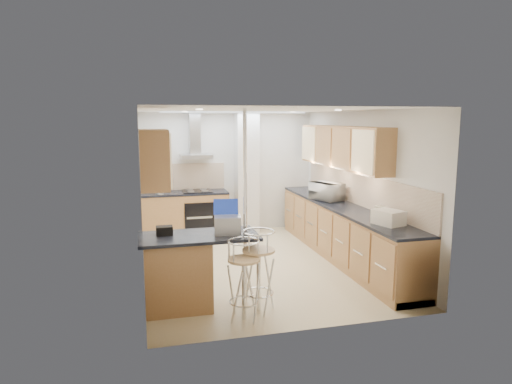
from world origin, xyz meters
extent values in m
plane|color=beige|center=(0.00, 0.00, 0.00)|extent=(4.80, 4.80, 0.00)
cube|color=silver|center=(0.00, 2.40, 1.25)|extent=(3.60, 0.04, 2.50)
cube|color=silver|center=(0.00, -2.40, 1.25)|extent=(3.60, 0.04, 2.50)
cube|color=silver|center=(-1.80, 0.00, 1.25)|extent=(0.04, 4.80, 2.50)
cube|color=silver|center=(1.80, 0.00, 1.25)|extent=(0.04, 4.80, 2.50)
cube|color=white|center=(0.00, 0.00, 2.50)|extent=(3.60, 4.80, 0.02)
cube|color=#A77542|center=(1.63, 0.40, 1.88)|extent=(0.34, 3.00, 0.72)
cube|color=#A77542|center=(-1.63, -1.35, 1.88)|extent=(0.34, 0.62, 0.72)
cube|color=beige|center=(1.79, 0.00, 1.18)|extent=(0.03, 4.40, 0.56)
cube|color=beige|center=(-0.95, 2.38, 1.18)|extent=(1.70, 0.03, 0.56)
cube|color=silver|center=(0.35, 2.20, 1.25)|extent=(0.45, 0.40, 2.50)
cube|color=#B0B1B4|center=(-0.70, 2.15, 1.62)|extent=(0.62, 0.48, 0.08)
cube|color=#B0B1B4|center=(-0.70, 2.29, 2.06)|extent=(0.22, 0.20, 0.88)
cylinder|color=silver|center=(-0.53, -1.45, 1.25)|extent=(0.05, 0.05, 2.50)
cube|color=black|center=(-0.70, 1.79, 0.45)|extent=(0.58, 0.02, 0.58)
cube|color=black|center=(-0.70, 2.10, 0.93)|extent=(0.58, 0.50, 0.02)
cube|color=tan|center=(0.00, 1.80, 2.48)|extent=(2.80, 0.35, 0.02)
cube|color=#A77542|center=(1.50, 0.00, 0.44)|extent=(0.60, 4.40, 0.88)
cube|color=black|center=(1.50, 0.00, 0.90)|extent=(0.63, 4.40, 0.04)
cube|color=#A77542|center=(-0.95, 2.10, 0.44)|extent=(1.70, 0.60, 0.88)
cube|color=black|center=(-0.95, 2.10, 0.90)|extent=(1.70, 0.63, 0.04)
cube|color=#A77542|center=(-1.12, -1.45, 0.45)|extent=(1.35, 0.62, 0.90)
cube|color=black|center=(-1.12, -1.45, 0.92)|extent=(1.47, 0.72, 0.04)
imported|color=silver|center=(1.44, 0.53, 1.08)|extent=(0.56, 0.67, 0.32)
cube|color=#9B9EA2|center=(-0.76, -1.48, 1.05)|extent=(0.36, 0.29, 0.22)
cube|color=black|center=(-1.54, -1.35, 1.00)|extent=(0.20, 0.15, 0.11)
cylinder|color=white|center=(1.61, 1.20, 1.02)|extent=(0.15, 0.15, 0.20)
cylinder|color=white|center=(1.48, 0.81, 1.00)|extent=(0.12, 0.12, 0.16)
cylinder|color=#B5B091|center=(1.59, -1.05, 1.01)|extent=(0.18, 0.18, 0.18)
cylinder|color=silver|center=(1.47, -1.32, 0.99)|extent=(0.11, 0.11, 0.14)
cube|color=white|center=(1.50, -1.46, 1.02)|extent=(0.40, 0.46, 0.20)
cylinder|color=#B0B1B4|center=(-1.44, 1.92, 1.04)|extent=(0.16, 0.16, 0.24)
camera|label=1|loc=(-1.80, -6.96, 2.37)|focal=32.00mm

